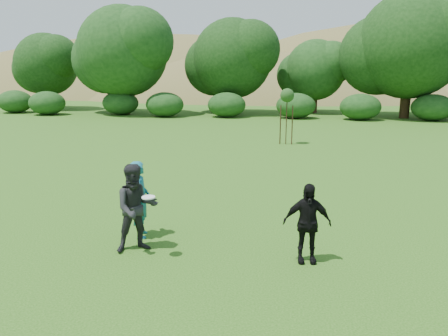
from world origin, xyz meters
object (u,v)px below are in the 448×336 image
Objects in this scene: player_black at (307,223)px; sapling at (287,97)px; player_teal at (140,199)px; player_grey at (136,208)px.

sapling is at bearing 86.09° from player_black.
sapling is at bearing -30.90° from player_teal.
player_black is at bearing -120.12° from player_teal.
player_teal is 3.83m from player_black.
player_black is at bearing -85.97° from sapling.
player_grey is 1.16× the size of player_black.
player_grey is 0.66× the size of sapling.
player_grey reaches higher than player_teal.
player_black is 0.57× the size of sapling.
player_teal is 0.83m from player_grey.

